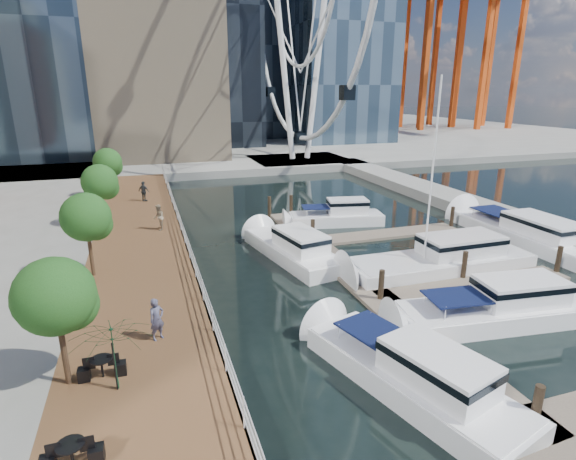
# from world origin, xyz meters

# --- Properties ---
(ground) EXTENTS (520.00, 520.00, 0.00)m
(ground) POSITION_xyz_m (0.00, 0.00, 0.00)
(ground) COLOR black
(ground) RESTS_ON ground
(boardwalk) EXTENTS (6.00, 60.00, 1.00)m
(boardwalk) POSITION_xyz_m (-9.00, 15.00, 0.50)
(boardwalk) COLOR brown
(boardwalk) RESTS_ON ground
(seawall) EXTENTS (0.25, 60.00, 1.00)m
(seawall) POSITION_xyz_m (-6.00, 15.00, 0.50)
(seawall) COLOR #595954
(seawall) RESTS_ON ground
(land_far) EXTENTS (200.00, 114.00, 1.00)m
(land_far) POSITION_xyz_m (0.00, 102.00, 0.50)
(land_far) COLOR gray
(land_far) RESTS_ON ground
(breakwater) EXTENTS (4.00, 60.00, 1.00)m
(breakwater) POSITION_xyz_m (20.00, 20.00, 0.50)
(breakwater) COLOR gray
(breakwater) RESTS_ON ground
(pier) EXTENTS (14.00, 12.00, 1.00)m
(pier) POSITION_xyz_m (14.00, 52.00, 0.50)
(pier) COLOR gray
(pier) RESTS_ON ground
(railing) EXTENTS (0.10, 60.00, 1.05)m
(railing) POSITION_xyz_m (-6.10, 15.00, 1.52)
(railing) COLOR white
(railing) RESTS_ON boardwalk
(floating_docks) EXTENTS (16.00, 34.00, 2.60)m
(floating_docks) POSITION_xyz_m (7.97, 9.98, 0.49)
(floating_docks) COLOR #6D6051
(floating_docks) RESTS_ON ground
(port_cranes) EXTENTS (40.00, 52.00, 38.00)m
(port_cranes) POSITION_xyz_m (67.67, 95.67, 20.00)
(port_cranes) COLOR #D84C14
(port_cranes) RESTS_ON ground
(street_trees) EXTENTS (2.60, 42.60, 4.60)m
(street_trees) POSITION_xyz_m (-11.40, 14.00, 4.29)
(street_trees) COLOR #3F2B1C
(street_trees) RESTS_ON ground
(yacht_foreground) EXTENTS (10.82, 3.98, 2.15)m
(yacht_foreground) POSITION_xyz_m (7.18, 4.37, 0.00)
(yacht_foreground) COLOR white
(yacht_foreground) RESTS_ON ground
(pedestrian_near) EXTENTS (0.77, 0.70, 1.78)m
(pedestrian_near) POSITION_xyz_m (-8.32, 6.03, 1.89)
(pedestrian_near) COLOR #4F4E69
(pedestrian_near) RESTS_ON boardwalk
(pedestrian_mid) EXTENTS (0.71, 0.91, 1.88)m
(pedestrian_mid) POSITION_xyz_m (-7.55, 21.50, 1.94)
(pedestrian_mid) COLOR gray
(pedestrian_mid) RESTS_ON boardwalk
(pedestrian_far) EXTENTS (1.11, 1.04, 1.83)m
(pedestrian_far) POSITION_xyz_m (-8.42, 31.10, 1.92)
(pedestrian_far) COLOR #2D3439
(pedestrian_far) RESTS_ON boardwalk
(moored_yachts) EXTENTS (22.26, 32.10, 11.50)m
(moored_yachts) POSITION_xyz_m (8.54, 10.47, 0.00)
(moored_yachts) COLOR silver
(moored_yachts) RESTS_ON ground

